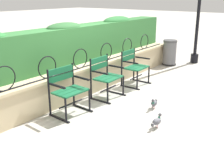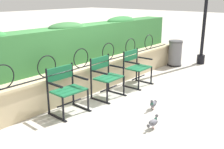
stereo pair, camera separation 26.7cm
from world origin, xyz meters
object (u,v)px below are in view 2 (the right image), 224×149
object	(u,v)px
park_chair_centre	(106,76)
park_chair_right	(136,66)
park_chair_left	(66,88)
pigeon_near_chairs	(153,104)
trash_bin	(175,54)
pigeon_far_side	(153,122)

from	to	relation	value
park_chair_centre	park_chair_right	size ratio (longest dim) A/B	1.03
park_chair_centre	park_chair_left	bearing A→B (deg)	177.75
park_chair_centre	pigeon_near_chairs	xyz separation A→B (m)	(0.08, -1.13, -0.36)
park_chair_left	trash_bin	bearing A→B (deg)	0.87
trash_bin	park_chair_left	bearing A→B (deg)	-179.13
pigeon_far_side	trash_bin	distance (m)	4.25
pigeon_far_side	trash_bin	size ratio (longest dim) A/B	0.37
park_chair_left	pigeon_far_side	world-z (taller)	park_chair_left
park_chair_left	park_chair_right	distance (m)	2.12
park_chair_left	pigeon_far_side	bearing A→B (deg)	-73.39
pigeon_far_side	trash_bin	world-z (taller)	trash_bin
park_chair_left	pigeon_near_chairs	distance (m)	1.67
park_chair_right	pigeon_far_side	xyz separation A→B (m)	(-1.64, -1.51, -0.35)
pigeon_near_chairs	trash_bin	distance (m)	3.48
park_chair_centre	park_chair_right	world-z (taller)	park_chair_centre
pigeon_near_chairs	pigeon_far_side	bearing A→B (deg)	-148.01
park_chair_centre	pigeon_far_side	distance (m)	1.69
park_chair_right	pigeon_far_side	size ratio (longest dim) A/B	2.92
park_chair_left	park_chair_right	bearing A→B (deg)	-1.95
park_chair_centre	pigeon_near_chairs	bearing A→B (deg)	-85.84
park_chair_right	trash_bin	bearing A→B (deg)	3.49
park_chair_right	pigeon_near_chairs	world-z (taller)	park_chair_right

